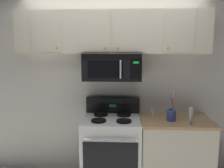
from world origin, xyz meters
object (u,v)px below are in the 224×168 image
object	(u,v)px
stove_range	(112,149)
pepper_mill	(191,116)
salt_shaker	(153,113)
utensil_crock_blue	(171,113)
over_range_microwave	(112,67)

from	to	relation	value
stove_range	pepper_mill	xyz separation A→B (m)	(0.97, -0.19, 0.54)
salt_shaker	pepper_mill	size ratio (longest dim) A/B	0.53
pepper_mill	stove_range	bearing A→B (deg)	169.03
stove_range	utensil_crock_blue	xyz separation A→B (m)	(0.76, -0.06, 0.53)
over_range_microwave	stove_range	bearing A→B (deg)	-89.86
stove_range	over_range_microwave	size ratio (longest dim) A/B	1.47
utensil_crock_blue	pepper_mill	bearing A→B (deg)	-31.35
stove_range	over_range_microwave	bearing A→B (deg)	90.14
over_range_microwave	pepper_mill	bearing A→B (deg)	-17.40
utensil_crock_blue	pepper_mill	distance (m)	0.24
over_range_microwave	utensil_crock_blue	world-z (taller)	over_range_microwave
over_range_microwave	salt_shaker	distance (m)	0.83
utensil_crock_blue	pepper_mill	world-z (taller)	utensil_crock_blue
stove_range	pepper_mill	distance (m)	1.13
stove_range	utensil_crock_blue	bearing A→B (deg)	-4.62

